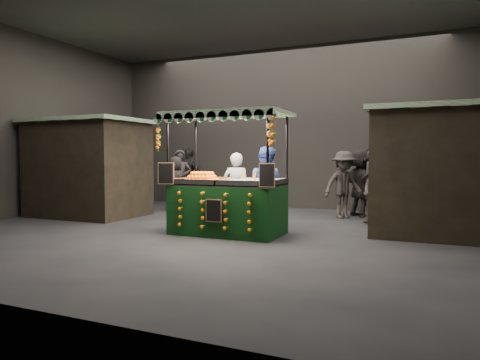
% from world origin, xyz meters
% --- Properties ---
extents(ground, '(12.00, 12.00, 0.00)m').
position_xyz_m(ground, '(0.00, 0.00, 0.00)').
color(ground, black).
rests_on(ground, ground).
extents(market_hall, '(12.10, 10.10, 5.05)m').
position_xyz_m(market_hall, '(0.00, 0.00, 3.38)').
color(market_hall, black).
rests_on(market_hall, ground).
extents(neighbour_stall_left, '(3.00, 2.20, 2.60)m').
position_xyz_m(neighbour_stall_left, '(-4.40, 1.00, 1.31)').
color(neighbour_stall_left, black).
rests_on(neighbour_stall_left, ground).
extents(neighbour_stall_right, '(3.00, 2.20, 2.60)m').
position_xyz_m(neighbour_stall_right, '(4.40, 1.50, 1.31)').
color(neighbour_stall_right, black).
rests_on(neighbour_stall_right, ground).
extents(juice_stall, '(2.58, 1.52, 2.50)m').
position_xyz_m(juice_stall, '(0.28, -0.10, 0.78)').
color(juice_stall, black).
rests_on(juice_stall, ground).
extents(vendor_grey, '(0.68, 0.52, 1.69)m').
position_xyz_m(vendor_grey, '(0.05, 0.84, 0.85)').
color(vendor_grey, slate).
rests_on(vendor_grey, ground).
extents(vendor_blue, '(1.02, 0.88, 1.82)m').
position_xyz_m(vendor_blue, '(0.77, 0.85, 0.91)').
color(vendor_blue, navy).
rests_on(vendor_blue, ground).
extents(shopper_0, '(0.76, 0.60, 1.81)m').
position_xyz_m(shopper_0, '(-2.81, 3.11, 0.91)').
color(shopper_0, '#2B2523').
rests_on(shopper_0, ground).
extents(shopper_1, '(0.99, 0.95, 1.61)m').
position_xyz_m(shopper_1, '(2.99, 2.27, 0.81)').
color(shopper_1, black).
rests_on(shopper_1, ground).
extents(shopper_2, '(1.19, 0.73, 1.89)m').
position_xyz_m(shopper_2, '(-3.19, 4.32, 0.95)').
color(shopper_2, black).
rests_on(shopper_2, ground).
extents(shopper_3, '(1.27, 1.24, 1.75)m').
position_xyz_m(shopper_3, '(2.02, 3.27, 0.87)').
color(shopper_3, '#2D2725').
rests_on(shopper_3, ground).
extents(shopper_4, '(0.93, 0.79, 1.62)m').
position_xyz_m(shopper_4, '(-2.92, 3.05, 0.81)').
color(shopper_4, '#2B2423').
rests_on(shopper_4, ground).
extents(shopper_5, '(1.53, 1.57, 1.80)m').
position_xyz_m(shopper_5, '(2.37, 3.79, 0.90)').
color(shopper_5, black).
rests_on(shopper_5, ground).
extents(shopper_6, '(0.48, 0.70, 1.86)m').
position_xyz_m(shopper_6, '(2.67, 3.46, 0.93)').
color(shopper_6, black).
rests_on(shopper_6, ground).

